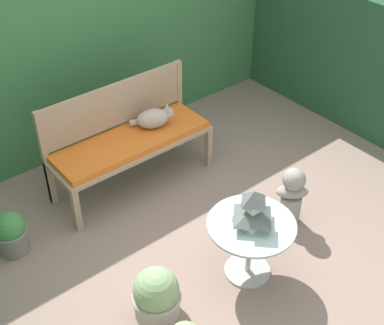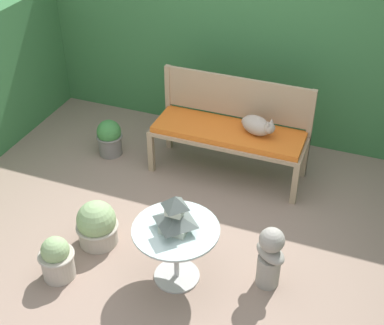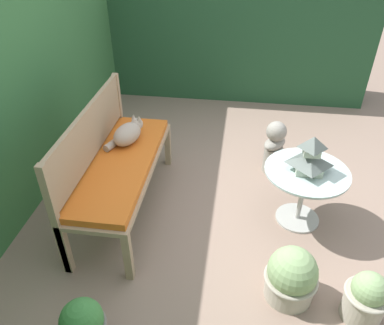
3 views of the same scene
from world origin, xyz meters
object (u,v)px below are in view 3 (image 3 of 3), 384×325
Objects in this scene: cat at (128,133)px; garden_bust at (274,146)px; garden_bench at (123,167)px; pagoda_birdhouse at (310,157)px; potted_plant_bench_right at (366,298)px; patio_table at (305,181)px; potted_plant_path_edge at (291,276)px.

cat reaches higher than garden_bust.
garden_bench is at bearing 157.10° from garden_bust.
cat is 1.19× the size of pagoda_birdhouse.
pagoda_birdhouse reaches higher than potted_plant_bench_right.
garden_bench is 2.26× the size of patio_table.
patio_table is at bearing 20.12° from potted_plant_bench_right.
cat is 1.54m from garden_bust.
garden_bust is 1.35× the size of potted_plant_path_edge.
pagoda_birdhouse reaches higher than patio_table.
cat is 0.66× the size of garden_bust.
cat is 2.34m from potted_plant_bench_right.
pagoda_birdhouse is 0.86m from garden_bust.
patio_table is at bearing -87.54° from garden_bench.
garden_bench is 0.34m from cat.
pagoda_birdhouse is 0.80× the size of potted_plant_bench_right.
garden_bench is at bearing 62.01° from potted_plant_path_edge.
garden_bust is at bearing 18.42° from potted_plant_bench_right.
garden_bust is 1.59m from potted_plant_path_edge.
garden_bust is (0.74, 0.22, -0.38)m from pagoda_birdhouse.
pagoda_birdhouse is (-0.00, 0.00, 0.26)m from patio_table.
potted_plant_path_edge reaches higher than potted_plant_bench_right.
pagoda_birdhouse is at bearing -77.30° from cat.
garden_bench is at bearing 92.46° from patio_table.
garden_bust is (0.81, -1.38, -0.17)m from garden_bench.
garden_bench and patio_table have the same top height.
garden_bust reaches higher than potted_plant_path_edge.
cat is (0.30, 0.02, 0.17)m from garden_bench.
potted_plant_path_edge is at bearing -117.99° from garden_bench.
potted_plant_bench_right is at bearing -102.48° from potted_plant_path_edge.
garden_bench is 4.89× the size of pagoda_birdhouse.
garden_bust is at bearing -59.60° from garden_bench.
potted_plant_bench_right is (-0.88, -1.95, -0.28)m from garden_bench.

